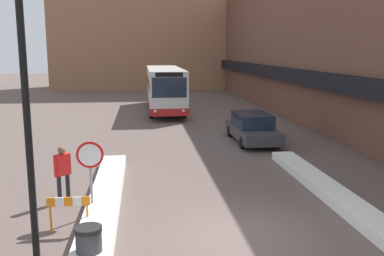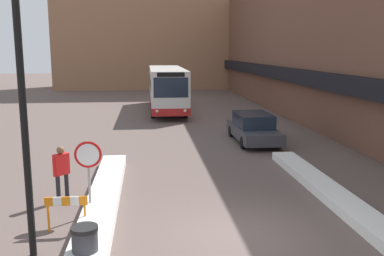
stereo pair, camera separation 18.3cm
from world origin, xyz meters
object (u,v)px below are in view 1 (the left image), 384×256
Objects in this scene: parked_car_front at (252,128)px; trash_bin at (89,247)px; stop_sign at (90,163)px; city_bus at (165,88)px; construction_barricade at (69,207)px; street_lamp at (36,63)px; pedestrian at (63,169)px.

trash_bin is (-6.82, -12.36, -0.25)m from parked_car_front.
stop_sign is (-7.10, -9.35, 0.85)m from parked_car_front.
city_bus is at bearing 107.96° from parked_car_front.
street_lamp is at bearing -101.94° from construction_barricade.
city_bus reaches higher than trash_bin.
city_bus is 6.64× the size of pedestrian.
street_lamp is (-0.75, -2.32, 2.83)m from stop_sign.
city_bus is at bearing 83.12° from trash_bin.
city_bus is at bearing 80.63° from construction_barricade.
stop_sign is at bearing 95.23° from trash_bin.
stop_sign is at bearing 64.79° from construction_barricade.
trash_bin is at bearing -118.90° from parked_car_front.
street_lamp reaches higher than stop_sign.
trash_bin is (0.28, -3.01, -1.10)m from stop_sign.
stop_sign is at bearing 72.07° from street_lamp.
city_bus is at bearing 81.44° from stop_sign.
pedestrian is at bearing -135.21° from parked_car_front.
stop_sign is 3.22m from trash_bin.
street_lamp reaches higher than trash_bin.
parked_car_front is at bearing -72.04° from city_bus.
parked_car_front is 14.54m from street_lamp.
city_bus is 24.13m from street_lamp.
parked_car_front is 11.43m from pedestrian.
construction_barricade is (-0.75, 2.01, 0.19)m from trash_bin.
parked_car_front reaches higher than construction_barricade.
parked_car_front is 2.72× the size of pedestrian.
street_lamp reaches higher than pedestrian.
street_lamp is 3.98m from construction_barricade.
street_lamp is at bearing 146.14° from trash_bin.
parked_car_front is at bearing 56.08° from street_lamp.
street_lamp is at bearing -130.60° from pedestrian.
pedestrian is at bearing 106.58° from trash_bin.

